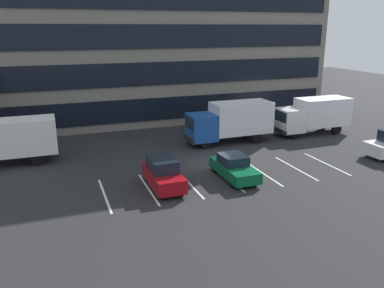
{
  "coord_description": "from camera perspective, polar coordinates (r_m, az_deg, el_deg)",
  "views": [
    {
      "loc": [
        -11.07,
        -25.96,
        10.0
      ],
      "look_at": [
        -1.05,
        1.01,
        1.4
      ],
      "focal_mm": 36.46,
      "sensor_mm": 36.0,
      "label": 1
    }
  ],
  "objects": [
    {
      "name": "ground_plane",
      "position": [
        29.94,
        2.55,
        -2.88
      ],
      "size": [
        120.0,
        120.0,
        0.0
      ],
      "primitive_type": "plane",
      "color": "#262628"
    },
    {
      "name": "office_building",
      "position": [
        45.29,
        -6.54,
        17.55
      ],
      "size": [
        39.4,
        11.48,
        21.6
      ],
      "color": "slate",
      "rests_on": "ground_plane"
    },
    {
      "name": "suv_maroon",
      "position": [
        25.34,
        -4.26,
        -4.33
      ],
      "size": [
        1.84,
        4.34,
        1.96
      ],
      "color": "maroon",
      "rests_on": "ground_plane"
    },
    {
      "name": "box_truck_blue",
      "position": [
        35.16,
        5.73,
        3.47
      ],
      "size": [
        7.82,
        2.59,
        3.62
      ],
      "color": "#194799",
      "rests_on": "ground_plane"
    },
    {
      "name": "lot_markings",
      "position": [
        27.25,
        5.14,
        -4.95
      ],
      "size": [
        16.94,
        5.4,
        0.01
      ],
      "color": "silver",
      "rests_on": "ground_plane"
    },
    {
      "name": "box_truck_orange",
      "position": [
        32.31,
        -25.39,
        0.55
      ],
      "size": [
        7.43,
        2.46,
        3.44
      ],
      "color": "#D85914",
      "rests_on": "ground_plane"
    },
    {
      "name": "sedan_forest",
      "position": [
        27.06,
        6.15,
        -3.42
      ],
      "size": [
        1.89,
        4.51,
        1.62
      ],
      "color": "#0C5933",
      "rests_on": "ground_plane"
    },
    {
      "name": "box_truck_white",
      "position": [
        39.73,
        17.44,
        4.19
      ],
      "size": [
        7.49,
        2.48,
        3.47
      ],
      "color": "white",
      "rests_on": "ground_plane"
    }
  ]
}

